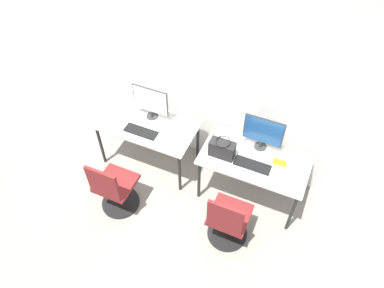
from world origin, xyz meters
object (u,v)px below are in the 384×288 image
mouse_left (162,139)px  handbag (222,149)px  mouse_right (275,174)px  office_chair_left (114,190)px  monitor_right (263,132)px  monitor_left (151,102)px  keyboard_left (141,131)px  keyboard_right (252,165)px  office_chair_right (228,222)px

mouse_left → handbag: handbag is taller
mouse_right → handbag: (-0.65, 0.03, 0.10)m
office_chair_left → handbag: 1.39m
monitor_right → office_chair_left: bearing=-144.0°
monitor_left → handbag: monitor_left is taller
office_chair_left → handbag: (1.08, 0.75, 0.46)m
office_chair_left → handbag: bearing=34.8°
keyboard_left → mouse_left: size_ratio=4.74×
handbag → mouse_left: bearing=-175.2°
mouse_left → handbag: 0.76m
monitor_right → mouse_left: bearing=-161.7°
office_chair_left → keyboard_right: (1.46, 0.74, 0.36)m
mouse_left → handbag: (0.75, 0.06, 0.10)m
mouse_left → monitor_right: size_ratio=0.19×
office_chair_right → keyboard_left: bearing=158.2°
keyboard_left → mouse_left: bearing=-1.4°
keyboard_left → mouse_right: bearing=0.8°
monitor_left → monitor_right: 1.43m
keyboard_right → handbag: bearing=179.5°
monitor_left → office_chair_left: size_ratio=0.52×
monitor_right → mouse_right: monitor_right is taller
keyboard_left → keyboard_right: bearing=2.1°
monitor_left → monitor_right: bearing=2.6°
mouse_left → monitor_right: bearing=18.3°
office_chair_left → keyboard_right: bearing=27.1°
keyboard_right → mouse_right: size_ratio=4.74×
mouse_right → handbag: size_ratio=0.30×
keyboard_left → mouse_left: mouse_left is taller
monitor_left → mouse_left: monitor_left is taller
monitor_right → monitor_left: bearing=-177.4°
keyboard_left → monitor_right: (1.43, 0.37, 0.24)m
monitor_right → keyboard_right: size_ratio=1.11×
office_chair_left → office_chair_right: (1.40, 0.14, 0.00)m
keyboard_left → monitor_right: bearing=14.3°
monitor_left → keyboard_right: size_ratio=1.11×
handbag → monitor_left: bearing=166.8°
monitor_left → keyboard_right: monitor_left is taller
monitor_right → mouse_right: bearing=-51.3°
mouse_right → keyboard_left: bearing=-179.2°
keyboard_right → office_chair_right: size_ratio=0.47×
keyboard_left → handbag: bearing=3.0°
office_chair_left → mouse_right: 1.91m
keyboard_right → office_chair_right: (-0.05, -0.60, -0.36)m
monitor_right → keyboard_right: (0.00, -0.31, -0.24)m
mouse_left → office_chair_right: office_chair_right is taller
mouse_left → keyboard_left: bearing=178.6°
office_chair_left → monitor_right: monitor_right is taller
mouse_left → keyboard_right: (1.13, 0.06, -0.01)m
keyboard_right → office_chair_right: bearing=-94.9°
office_chair_left → mouse_right: size_ratio=10.10×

